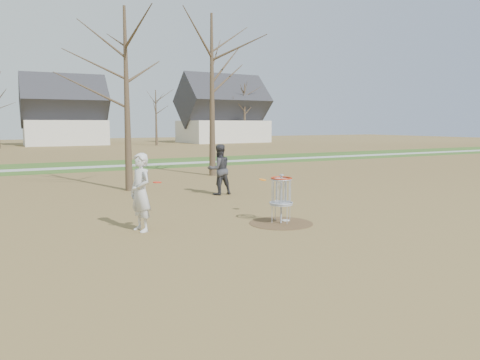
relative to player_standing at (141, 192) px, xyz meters
name	(u,v)px	position (x,y,z in m)	size (l,w,h in m)	color
ground	(281,223)	(3.73, -0.94, -1.02)	(160.00, 160.00, 0.00)	brown
green_band	(109,165)	(3.73, 20.06, -1.02)	(160.00, 8.00, 0.01)	#2D5119
footpath	(112,166)	(3.73, 19.06, -1.01)	(160.00, 1.50, 0.01)	#9E9E99
dirt_circle	(281,223)	(3.73, -0.94, -1.02)	(1.80, 1.80, 0.01)	#47331E
player_standing	(141,192)	(0.00, 0.00, 0.00)	(0.75, 0.49, 2.04)	silver
player_throwing	(219,169)	(4.56, 4.73, -0.03)	(0.97, 0.75, 1.99)	#35343A
disc_grounded	(286,220)	(4.02, -0.75, -1.00)	(0.22, 0.22, 0.02)	silver
discs_in_play	(217,181)	(2.27, 0.14, 0.16)	(3.86, 0.99, 0.27)	orange
disc_golf_basket	(281,191)	(3.73, -0.94, -0.11)	(0.64, 0.64, 1.35)	#9EA3AD
bare_trees	(90,97)	(5.51, 34.85, 4.32)	(52.62, 44.98, 9.00)	#382B1E
houses_row	(85,118)	(8.05, 51.62, 2.50)	(56.51, 10.01, 7.26)	silver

